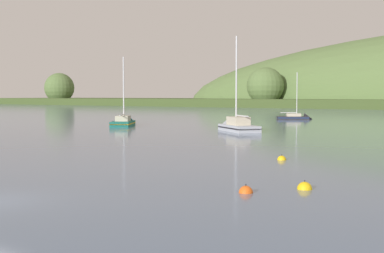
{
  "coord_description": "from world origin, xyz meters",
  "views": [
    {
      "loc": [
        19.25,
        -13.26,
        4.37
      ],
      "look_at": [
        -7.4,
        25.72,
        1.64
      ],
      "focal_mm": 49.97,
      "sensor_mm": 36.0,
      "label": 1
    }
  ],
  "objects_px": {
    "sailboat_near_mooring": "(124,124)",
    "mooring_buoy_off_fishing_boat": "(305,189)",
    "sailboat_outer_reach": "(297,118)",
    "mooring_buoy_midchannel": "(282,160)",
    "sailboat_midwater_white": "(236,129)",
    "mooring_buoy_foreground": "(246,193)"
  },
  "relations": [
    {
      "from": "sailboat_near_mooring",
      "to": "mooring_buoy_off_fishing_boat",
      "type": "bearing_deg",
      "value": -161.28
    },
    {
      "from": "sailboat_outer_reach",
      "to": "mooring_buoy_midchannel",
      "type": "relative_size",
      "value": 14.07
    },
    {
      "from": "sailboat_midwater_white",
      "to": "mooring_buoy_off_fishing_boat",
      "type": "height_order",
      "value": "sailboat_midwater_white"
    },
    {
      "from": "sailboat_near_mooring",
      "to": "mooring_buoy_off_fishing_boat",
      "type": "height_order",
      "value": "sailboat_near_mooring"
    },
    {
      "from": "mooring_buoy_midchannel",
      "to": "mooring_buoy_off_fishing_boat",
      "type": "distance_m",
      "value": 11.39
    },
    {
      "from": "mooring_buoy_midchannel",
      "to": "mooring_buoy_off_fishing_boat",
      "type": "relative_size",
      "value": 0.87
    },
    {
      "from": "sailboat_near_mooring",
      "to": "mooring_buoy_off_fishing_boat",
      "type": "relative_size",
      "value": 14.22
    },
    {
      "from": "sailboat_near_mooring",
      "to": "sailboat_midwater_white",
      "type": "height_order",
      "value": "sailboat_midwater_white"
    },
    {
      "from": "mooring_buoy_off_fishing_boat",
      "to": "sailboat_midwater_white",
      "type": "bearing_deg",
      "value": 124.09
    },
    {
      "from": "sailboat_near_mooring",
      "to": "sailboat_outer_reach",
      "type": "height_order",
      "value": "sailboat_near_mooring"
    },
    {
      "from": "sailboat_near_mooring",
      "to": "sailboat_outer_reach",
      "type": "distance_m",
      "value": 35.92
    },
    {
      "from": "sailboat_near_mooring",
      "to": "mooring_buoy_off_fishing_boat",
      "type": "xyz_separation_m",
      "value": [
        42.15,
        -34.8,
        -0.23
      ]
    },
    {
      "from": "sailboat_outer_reach",
      "to": "mooring_buoy_foreground",
      "type": "xyz_separation_m",
      "value": [
        27.88,
        -70.86,
        -0.22
      ]
    },
    {
      "from": "mooring_buoy_foreground",
      "to": "mooring_buoy_midchannel",
      "type": "height_order",
      "value": "mooring_buoy_foreground"
    },
    {
      "from": "sailboat_near_mooring",
      "to": "mooring_buoy_foreground",
      "type": "xyz_separation_m",
      "value": [
        40.32,
        -37.16,
        -0.23
      ]
    },
    {
      "from": "sailboat_near_mooring",
      "to": "sailboat_midwater_white",
      "type": "relative_size",
      "value": 0.86
    },
    {
      "from": "sailboat_midwater_white",
      "to": "sailboat_outer_reach",
      "type": "xyz_separation_m",
      "value": [
        -6.54,
        34.26,
        -0.05
      ]
    },
    {
      "from": "mooring_buoy_foreground",
      "to": "sailboat_midwater_white",
      "type": "bearing_deg",
      "value": 120.25
    },
    {
      "from": "sailboat_near_mooring",
      "to": "mooring_buoy_midchannel",
      "type": "height_order",
      "value": "sailboat_near_mooring"
    },
    {
      "from": "sailboat_outer_reach",
      "to": "sailboat_near_mooring",
      "type": "bearing_deg",
      "value": -141.91
    },
    {
      "from": "sailboat_midwater_white",
      "to": "mooring_buoy_foreground",
      "type": "height_order",
      "value": "sailboat_midwater_white"
    },
    {
      "from": "mooring_buoy_midchannel",
      "to": "mooring_buoy_off_fishing_boat",
      "type": "height_order",
      "value": "mooring_buoy_off_fishing_boat"
    }
  ]
}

